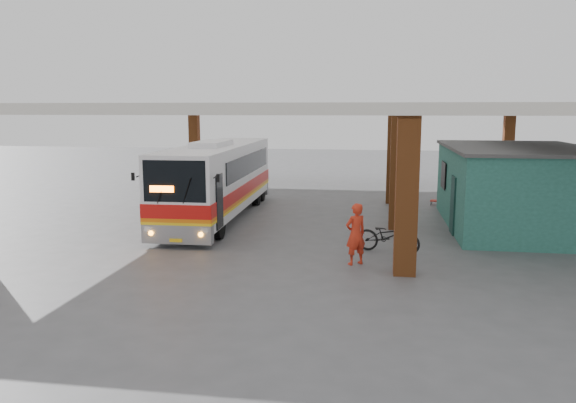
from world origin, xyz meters
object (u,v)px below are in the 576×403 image
(pedestrian, at_px, (356,234))
(red_chair, at_px, (437,198))
(coach_bus, at_px, (218,179))
(motorcycle, at_px, (388,236))

(pedestrian, xyz_separation_m, red_chair, (3.45, 10.90, -0.57))
(coach_bus, relative_size, red_chair, 15.16)
(red_chair, bearing_deg, coach_bus, -139.36)
(red_chair, bearing_deg, motorcycle, -90.16)
(coach_bus, distance_m, motorcycle, 8.45)
(coach_bus, height_order, red_chair, coach_bus)
(motorcycle, xyz_separation_m, pedestrian, (-0.98, -1.56, 0.37))
(coach_bus, height_order, pedestrian, coach_bus)
(motorcycle, bearing_deg, pedestrian, 164.85)
(red_chair, bearing_deg, pedestrian, -92.90)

